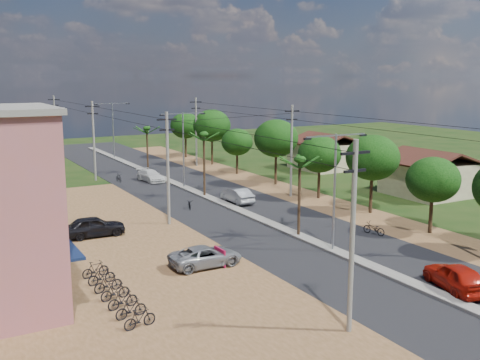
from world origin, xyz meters
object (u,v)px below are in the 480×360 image
object	(u,v)px
car_parked_silver	(206,257)
roadside_sign	(220,257)
car_parked_dark	(94,227)
moto_rider_east	(374,229)
car_red_near	(456,277)
car_white_far	(151,176)
parked_scooter_row	(115,291)
car_silver_mid	(237,196)

from	to	relation	value
car_parked_silver	roadside_sign	bearing A→B (deg)	-109.76
car_parked_dark	moto_rider_east	bearing A→B (deg)	-116.42
car_red_near	roadside_sign	world-z (taller)	car_red_near
car_parked_silver	car_parked_dark	bearing A→B (deg)	23.84
roadside_sign	car_white_far	bearing A→B (deg)	76.95
car_red_near	parked_scooter_row	bearing A→B (deg)	-8.20
car_silver_mid	car_parked_dark	size ratio (longest dim) A/B	0.94
car_white_far	car_parked_silver	size ratio (longest dim) A/B	0.95
car_silver_mid	car_red_near	bearing A→B (deg)	89.84
moto_rider_east	roadside_sign	size ratio (longest dim) A/B	1.31
parked_scooter_row	car_white_far	bearing A→B (deg)	66.51
car_parked_silver	roadside_sign	size ratio (longest dim) A/B	3.38
car_red_near	car_white_far	xyz separation A→B (m)	(-3.25, 39.22, -0.13)
car_white_far	roadside_sign	size ratio (longest dim) A/B	3.22
car_parked_dark	moto_rider_east	distance (m)	20.80
car_red_near	car_parked_silver	world-z (taller)	car_red_near
car_white_far	car_parked_silver	world-z (taller)	car_parked_silver
car_silver_mid	car_parked_silver	distance (m)	17.88
car_white_far	roadside_sign	bearing A→B (deg)	-108.38
car_parked_silver	roadside_sign	xyz separation A→B (m)	(0.83, -0.30, -0.08)
car_red_near	car_parked_dark	world-z (taller)	car_red_near
car_white_far	moto_rider_east	distance (m)	29.49
car_silver_mid	moto_rider_east	bearing A→B (deg)	104.25
car_red_near	car_white_far	size ratio (longest dim) A/B	1.03
car_silver_mid	parked_scooter_row	distance (m)	24.00
car_parked_dark	roadside_sign	size ratio (longest dim) A/B	3.29
car_parked_dark	moto_rider_east	xyz separation A→B (m)	(18.37, -9.75, -0.29)
car_silver_mid	parked_scooter_row	world-z (taller)	car_silver_mid
roadside_sign	parked_scooter_row	size ratio (longest dim) A/B	0.16
car_red_near	car_white_far	world-z (taller)	car_red_near
car_red_near	car_parked_silver	bearing A→B (deg)	-28.23
car_silver_mid	car_parked_dark	xyz separation A→B (m)	(-14.67, -4.65, 0.07)
car_silver_mid	car_parked_silver	size ratio (longest dim) A/B	0.91
car_silver_mid	moto_rider_east	world-z (taller)	car_silver_mid
moto_rider_east	car_white_far	bearing A→B (deg)	-91.99
car_red_near	car_white_far	distance (m)	39.35
moto_rider_east	parked_scooter_row	bearing A→B (deg)	-8.21
car_parked_dark	roadside_sign	bearing A→B (deg)	-151.71
car_parked_dark	parked_scooter_row	world-z (taller)	car_parked_dark
moto_rider_east	roadside_sign	world-z (taller)	roadside_sign
car_parked_dark	moto_rider_east	size ratio (longest dim) A/B	2.51
car_parked_dark	parked_scooter_row	distance (m)	12.62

